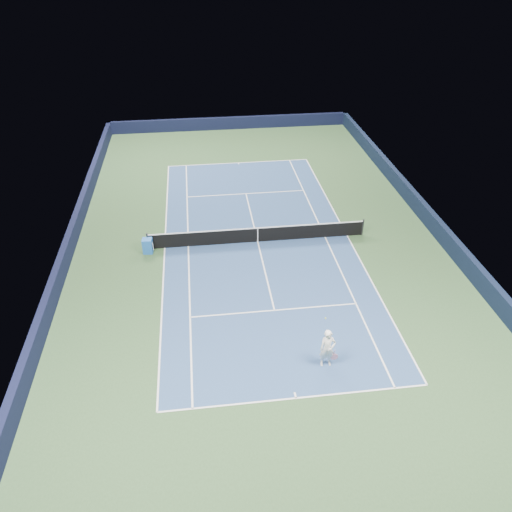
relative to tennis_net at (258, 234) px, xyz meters
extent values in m
plane|color=#2D4A28|center=(0.00, 0.00, -0.50)|extent=(40.00, 40.00, 0.00)
cube|color=black|center=(0.00, 19.82, 0.05)|extent=(22.00, 0.35, 1.10)
cube|color=#101A32|center=(10.82, 0.00, 0.05)|extent=(0.35, 40.00, 1.10)
cube|color=black|center=(-10.82, 0.00, 0.05)|extent=(0.35, 40.00, 1.10)
cube|color=navy|center=(0.00, 0.00, -0.50)|extent=(10.97, 23.77, 0.01)
cube|color=white|center=(0.00, 11.88, -0.50)|extent=(10.97, 0.08, 0.00)
cube|color=white|center=(0.00, -11.88, -0.50)|extent=(10.97, 0.08, 0.00)
cube|color=white|center=(5.49, 0.00, -0.50)|extent=(0.08, 23.77, 0.00)
cube|color=white|center=(-5.49, 0.00, -0.50)|extent=(0.08, 23.77, 0.00)
cube|color=white|center=(4.12, 0.00, -0.50)|extent=(0.08, 23.77, 0.00)
cube|color=white|center=(-4.12, 0.00, -0.50)|extent=(0.08, 23.77, 0.00)
cube|color=white|center=(0.00, 6.40, -0.50)|extent=(8.23, 0.08, 0.00)
cube|color=white|center=(0.00, -6.40, -0.50)|extent=(8.23, 0.08, 0.00)
cube|color=white|center=(0.00, 0.00, -0.50)|extent=(0.08, 12.80, 0.00)
cube|color=white|center=(0.00, 11.73, -0.50)|extent=(0.08, 0.30, 0.00)
cube|color=white|center=(0.00, -11.73, -0.50)|extent=(0.08, 0.30, 0.00)
cylinder|color=black|center=(-6.40, 0.00, 0.03)|extent=(0.10, 0.10, 1.07)
cylinder|color=black|center=(6.40, 0.00, 0.03)|extent=(0.10, 0.10, 1.07)
cube|color=black|center=(0.00, 0.00, -0.05)|extent=(12.80, 0.03, 0.91)
cube|color=white|center=(0.00, 0.00, 0.44)|extent=(12.80, 0.04, 0.06)
cube|color=white|center=(0.00, 0.00, -0.05)|extent=(0.05, 0.04, 0.91)
cube|color=blue|center=(-6.40, -0.35, -0.06)|extent=(0.59, 0.54, 0.89)
cube|color=white|center=(-6.11, -0.35, -0.05)|extent=(0.08, 0.40, 0.40)
imported|color=white|center=(1.63, -10.23, 0.43)|extent=(0.68, 0.45, 1.86)
cylinder|color=#C57F9B|center=(1.95, -10.28, 0.20)|extent=(0.03, 0.03, 0.31)
cylinder|color=black|center=(1.95, -10.28, -0.04)|extent=(0.31, 0.02, 0.31)
cylinder|color=#C9829E|center=(1.95, -10.28, -0.04)|extent=(0.33, 0.03, 0.33)
sphere|color=gold|center=(1.73, -9.23, 1.23)|extent=(0.07, 0.07, 0.07)
camera|label=1|loc=(-3.27, -24.98, 15.27)|focal=35.00mm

